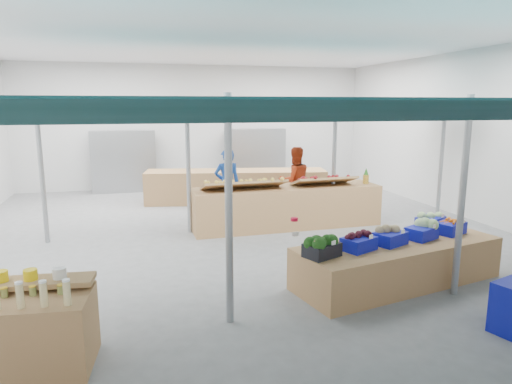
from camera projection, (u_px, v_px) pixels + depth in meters
floor at (238, 235)px, 10.16m from camera, size 13.00×13.00×0.00m
hall at (224, 113)px, 11.02m from camera, size 13.00×13.00×13.00m
pole_grid at (298, 162)px, 8.34m from camera, size 10.00×4.60×3.00m
awnings at (299, 109)px, 8.16m from camera, size 9.50×7.08×0.30m
back_shelving_left at (124, 162)px, 15.03m from camera, size 2.00×0.50×2.00m
back_shelving_right at (256, 158)px, 16.17m from camera, size 2.00×0.50×2.00m
bottle_shelf at (4, 330)px, 4.94m from camera, size 1.93×1.29×1.10m
veg_counter at (398, 263)px, 7.37m from camera, size 3.65×1.86×0.68m
fruit_counter at (286, 207)px, 10.78m from camera, size 4.48×1.16×0.96m
far_counter at (236, 186)px, 13.52m from camera, size 5.38×2.04×0.95m
vendor_left at (227, 184)px, 11.45m from camera, size 0.66×0.44×1.78m
vendor_right at (295, 181)px, 11.90m from camera, size 0.88×0.69×1.78m
crate_broccoli at (322, 246)px, 6.61m from camera, size 0.60×0.52×0.35m
crate_beets at (359, 241)px, 6.92m from camera, size 0.60×0.52×0.29m
crate_celeriac at (390, 235)px, 7.19m from camera, size 0.60×0.52×0.31m
crate_cabbage at (422, 229)px, 7.49m from camera, size 0.60×0.52×0.35m
crate_carrots at (450, 227)px, 7.80m from camera, size 0.60×0.52×0.29m
sparrow at (318, 244)px, 6.42m from camera, size 0.12×0.09×0.11m
pole_ribbon at (294, 221)px, 7.08m from camera, size 0.12×0.12×0.28m
apple_heap_yellow at (244, 183)px, 10.27m from camera, size 1.93×0.78×0.27m
apple_heap_red at (324, 179)px, 10.81m from camera, size 1.53×0.76×0.27m
pineapple at (366, 176)px, 11.11m from camera, size 0.14×0.14×0.39m
crate_extra at (430, 220)px, 8.18m from camera, size 0.61×0.54×0.32m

